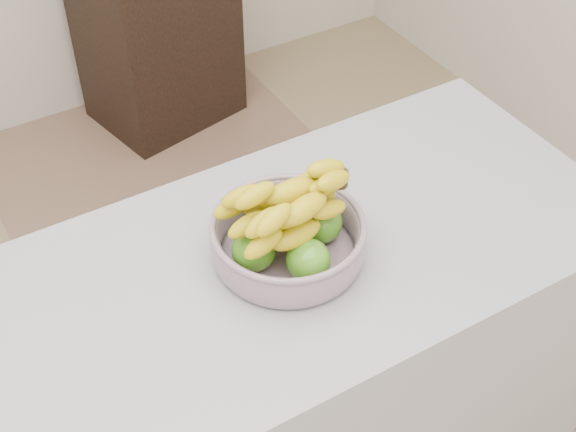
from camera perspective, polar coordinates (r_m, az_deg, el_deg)
name	(u,v)px	position (r m, az deg, el deg)	size (l,w,h in m)	color
cabinet	(155,9)	(3.17, -9.47, 14.32)	(0.52, 0.42, 0.94)	black
fruit_bowl	(288,234)	(1.43, 0.02, -1.28)	(0.28, 0.28, 0.18)	#9FB2BF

